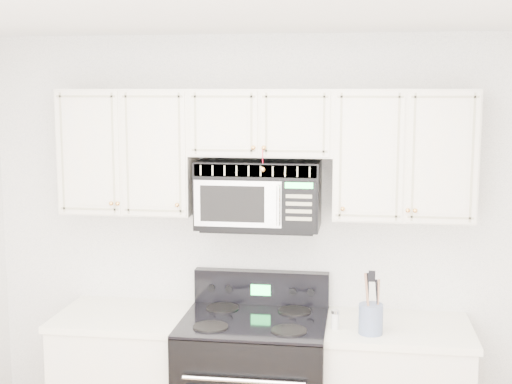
# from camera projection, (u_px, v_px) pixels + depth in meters

# --- Properties ---
(room) EXTENTS (3.51, 3.51, 2.61)m
(room) POSITION_uv_depth(u_px,v_px,m) (208.00, 342.00, 2.75)
(room) COLOR #876547
(room) RESTS_ON ground
(upper_cabinets) EXTENTS (2.44, 0.37, 0.75)m
(upper_cabinets) POSITION_uv_depth(u_px,v_px,m) (263.00, 146.00, 4.21)
(upper_cabinets) COLOR beige
(upper_cabinets) RESTS_ON ground
(microwave) EXTENTS (0.73, 0.41, 0.40)m
(microwave) POSITION_uv_depth(u_px,v_px,m) (259.00, 194.00, 4.24)
(microwave) COLOR black
(microwave) RESTS_ON ground
(utensil_crock) EXTENTS (0.13, 0.13, 0.36)m
(utensil_crock) POSITION_uv_depth(u_px,v_px,m) (371.00, 318.00, 3.95)
(utensil_crock) COLOR slate
(utensil_crock) RESTS_ON base_cabinet_right
(shaker_salt) EXTENTS (0.05, 0.05, 0.11)m
(shaker_salt) POSITION_uv_depth(u_px,v_px,m) (335.00, 320.00, 4.03)
(shaker_salt) COLOR silver
(shaker_salt) RESTS_ON base_cabinet_right
(shaker_pepper) EXTENTS (0.04, 0.04, 0.10)m
(shaker_pepper) POSITION_uv_depth(u_px,v_px,m) (366.00, 315.00, 4.14)
(shaker_pepper) COLOR silver
(shaker_pepper) RESTS_ON base_cabinet_right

